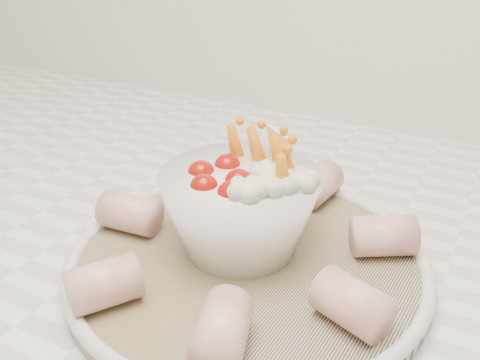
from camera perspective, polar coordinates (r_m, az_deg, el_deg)
The scene contains 3 objects.
serving_platter at distance 0.47m, azimuth 0.81°, elevation -8.64°, with size 0.33×0.33×0.02m.
veggie_bowl at distance 0.46m, azimuth 0.21°, elevation -2.96°, with size 0.14×0.14×0.10m.
cured_meat_rolls at distance 0.46m, azimuth 0.76°, elevation -6.33°, with size 0.28×0.29×0.04m.
Camera 1 is at (0.07, 1.01, 1.21)m, focal length 40.00 mm.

